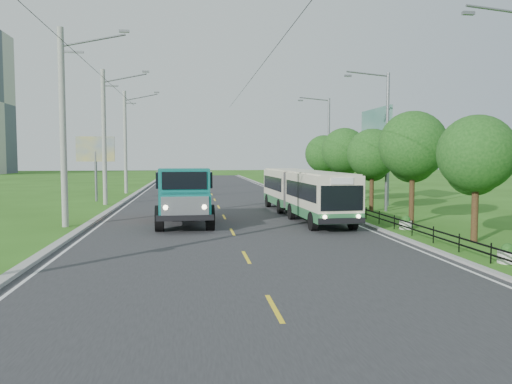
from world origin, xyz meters
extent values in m
plane|color=#2A5814|center=(0.00, 0.00, 0.00)|extent=(240.00, 240.00, 0.00)
cube|color=#28282B|center=(0.00, 20.00, 0.01)|extent=(14.00, 120.00, 0.02)
cube|color=#9E9E99|center=(-7.20, 20.00, 0.07)|extent=(0.40, 120.00, 0.15)
cube|color=#9E9E99|center=(7.15, 20.00, 0.05)|extent=(0.30, 120.00, 0.10)
cube|color=silver|center=(-6.65, 20.00, 0.02)|extent=(0.12, 120.00, 0.00)
cube|color=silver|center=(6.65, 20.00, 0.02)|extent=(0.12, 120.00, 0.00)
cube|color=yellow|center=(0.00, 0.00, 0.02)|extent=(0.12, 2.20, 0.00)
cube|color=black|center=(8.00, 14.00, 0.30)|extent=(0.04, 40.00, 0.60)
cylinder|color=gray|center=(-8.30, 9.00, 5.00)|extent=(0.32, 0.32, 10.00)
cube|color=slate|center=(-7.80, 9.00, 8.80)|extent=(1.20, 0.10, 0.10)
cube|color=slate|center=(-5.20, 9.00, 9.90)|extent=(0.50, 0.18, 0.12)
cylinder|color=gray|center=(-8.30, 21.00, 5.00)|extent=(0.32, 0.32, 10.00)
cube|color=slate|center=(-7.80, 21.00, 8.80)|extent=(1.20, 0.10, 0.10)
cube|color=slate|center=(-5.20, 21.00, 9.90)|extent=(0.50, 0.18, 0.12)
cylinder|color=gray|center=(-8.30, 33.00, 5.00)|extent=(0.32, 0.32, 10.00)
cube|color=slate|center=(-7.80, 33.00, 8.80)|extent=(1.20, 0.10, 0.10)
cube|color=slate|center=(-5.20, 33.00, 9.90)|extent=(0.50, 0.18, 0.12)
cylinder|color=#382314|center=(9.80, 2.00, 1.48)|extent=(0.28, 0.28, 2.97)
sphere|color=#154313|center=(9.80, 2.00, 3.71)|extent=(3.18, 3.18, 3.18)
sphere|color=#154313|center=(10.00, 2.50, 3.07)|extent=(2.33, 2.33, 2.33)
cylinder|color=#382314|center=(9.80, 8.00, 1.68)|extent=(0.28, 0.28, 3.36)
sphere|color=#154313|center=(9.80, 8.00, 4.20)|extent=(3.60, 3.60, 3.60)
sphere|color=#154313|center=(10.00, 8.50, 3.48)|extent=(2.64, 2.64, 2.64)
cylinder|color=#382314|center=(9.80, 14.00, 1.51)|extent=(0.28, 0.28, 3.02)
sphere|color=#154313|center=(9.80, 14.00, 3.78)|extent=(3.24, 3.24, 3.24)
sphere|color=#154313|center=(10.00, 14.50, 3.13)|extent=(2.38, 2.38, 2.38)
cylinder|color=#382314|center=(9.80, 20.00, 1.62)|extent=(0.28, 0.28, 3.25)
sphere|color=#154313|center=(9.80, 20.00, 4.06)|extent=(3.48, 3.48, 3.48)
sphere|color=#154313|center=(10.00, 20.50, 3.36)|extent=(2.55, 2.55, 2.55)
cylinder|color=#382314|center=(9.80, 26.00, 1.54)|extent=(0.28, 0.28, 3.08)
sphere|color=#154313|center=(9.80, 26.00, 3.85)|extent=(3.30, 3.30, 3.30)
sphere|color=#154313|center=(10.00, 26.50, 3.19)|extent=(2.42, 2.42, 2.42)
cylinder|color=slate|center=(9.40, 0.00, 8.90)|extent=(2.80, 0.10, 0.34)
cube|color=slate|center=(8.10, 0.00, 8.75)|extent=(0.45, 0.16, 0.12)
cylinder|color=slate|center=(10.80, 14.00, 4.50)|extent=(0.20, 0.20, 9.00)
cylinder|color=slate|center=(9.40, 14.00, 8.90)|extent=(2.80, 0.10, 0.34)
cube|color=slate|center=(8.10, 14.00, 8.75)|extent=(0.45, 0.16, 0.12)
cylinder|color=slate|center=(10.80, 28.00, 4.50)|extent=(0.20, 0.20, 9.00)
cylinder|color=slate|center=(9.40, 28.00, 8.90)|extent=(2.80, 0.10, 0.34)
cube|color=slate|center=(8.10, 28.00, 8.75)|extent=(0.45, 0.16, 0.12)
cylinder|color=silver|center=(8.60, -2.00, 0.20)|extent=(0.64, 0.64, 0.40)
sphere|color=#154313|center=(8.60, -2.00, 0.45)|extent=(0.44, 0.44, 0.44)
cylinder|color=silver|center=(8.60, 6.00, 0.20)|extent=(0.64, 0.64, 0.40)
sphere|color=#154313|center=(8.60, 6.00, 0.45)|extent=(0.44, 0.44, 0.44)
cylinder|color=silver|center=(8.60, 14.00, 0.20)|extent=(0.64, 0.64, 0.40)
sphere|color=#154313|center=(8.60, 14.00, 0.45)|extent=(0.44, 0.44, 0.44)
cylinder|color=silver|center=(8.60, 22.00, 0.20)|extent=(0.64, 0.64, 0.40)
sphere|color=#154313|center=(8.60, 22.00, 0.45)|extent=(0.44, 0.44, 0.44)
cylinder|color=slate|center=(-9.50, 24.00, 2.00)|extent=(0.20, 0.20, 4.00)
cube|color=yellow|center=(-9.50, 24.00, 4.20)|extent=(3.00, 0.15, 2.00)
cylinder|color=slate|center=(12.30, 17.50, 2.50)|extent=(0.24, 0.24, 5.00)
cylinder|color=slate|center=(12.30, 22.50, 2.50)|extent=(0.24, 0.24, 5.00)
cube|color=#144C47|center=(12.30, 20.00, 5.80)|extent=(0.20, 6.00, 3.00)
cube|color=#2A6A3C|center=(4.82, 8.12, 0.71)|extent=(2.46, 6.78, 0.49)
cube|color=beige|center=(4.82, 8.12, 1.82)|extent=(2.46, 6.78, 1.73)
cube|color=black|center=(4.82, 8.12, 1.83)|extent=(2.48, 6.24, 0.85)
cube|color=#2A6A3C|center=(4.56, 15.49, 0.71)|extent=(2.45, 6.33, 0.49)
cube|color=beige|center=(4.56, 15.49, 1.82)|extent=(2.45, 6.33, 1.73)
cube|color=black|center=(4.56, 15.49, 1.83)|extent=(2.47, 5.80, 0.85)
cube|color=#4C4C4C|center=(4.69, 11.91, 1.57)|extent=(2.13, 0.97, 2.13)
cube|color=black|center=(4.93, 4.75, 1.67)|extent=(2.01, 0.12, 1.16)
cylinder|color=black|center=(3.88, 5.98, 0.46)|extent=(0.32, 0.94, 0.93)
cylinder|color=black|center=(5.90, 6.05, 0.46)|extent=(0.32, 0.94, 0.93)
cylinder|color=black|center=(3.73, 10.36, 0.46)|extent=(0.32, 0.94, 0.93)
cylinder|color=black|center=(5.75, 10.43, 0.46)|extent=(0.32, 0.94, 0.93)
cylinder|color=black|center=(3.62, 13.40, 0.46)|extent=(0.32, 0.94, 0.93)
cylinder|color=black|center=(5.64, 13.47, 0.46)|extent=(0.32, 0.94, 0.93)
cylinder|color=black|center=(3.48, 17.51, 0.46)|extent=(0.32, 0.94, 0.93)
cylinder|color=black|center=(5.50, 17.58, 0.46)|extent=(0.32, 0.94, 0.93)
cube|color=#126D67|center=(-2.22, 6.50, 1.26)|extent=(2.45, 1.67, 1.15)
cube|color=#126D67|center=(-2.27, 8.22, 1.83)|extent=(2.57, 1.90, 2.29)
cube|color=black|center=(-2.27, 8.22, 2.41)|extent=(2.81, 1.56, 0.80)
cube|color=black|center=(-2.29, 9.13, 0.74)|extent=(1.32, 6.90, 0.29)
cube|color=orange|center=(-2.34, 11.08, 1.89)|extent=(2.72, 3.50, 1.49)
cylinder|color=black|center=(-3.43, 6.70, 0.63)|extent=(0.43, 1.27, 1.26)
cylinder|color=black|center=(-1.02, 6.76, 0.63)|extent=(0.43, 1.27, 1.26)
cylinder|color=black|center=(-3.55, 11.28, 0.63)|extent=(0.43, 1.27, 1.26)
cylinder|color=black|center=(-1.14, 11.34, 0.63)|extent=(0.43, 1.27, 1.26)
camera|label=1|loc=(-1.90, -17.29, 3.55)|focal=35.00mm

